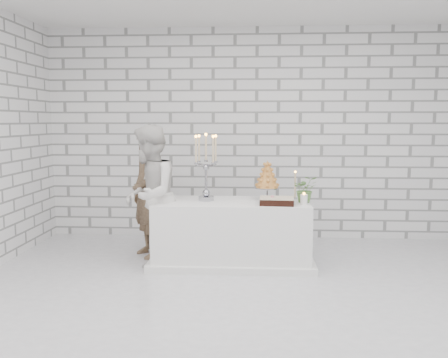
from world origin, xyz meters
The scene contains 12 objects.
ground centered at (0.00, 0.00, 0.00)m, with size 6.00×5.00×0.01m, color silver.
wall_back centered at (0.00, 2.50, 1.50)m, with size 6.00×0.01×3.00m, color white.
wall_front centered at (0.00, -2.50, 1.50)m, with size 6.00×0.01×3.00m, color white.
cake_table centered at (-0.29, 1.17, 0.38)m, with size 1.80×0.80×0.75m, color white.
groom centered at (-1.35, 1.42, 0.79)m, with size 0.58×0.38×1.59m, color #403124.
bride centered at (-1.26, 1.09, 0.82)m, with size 0.80×0.62×1.65m, color silver.
candelabra centered at (-0.60, 1.20, 1.15)m, with size 0.32×0.32×0.80m, color #9C9CA6, non-canonical shape.
croquembouche centered at (0.12, 1.31, 0.99)m, with size 0.31×0.31×0.47m, color #B8722F, non-canonical shape.
chocolate_cake centered at (0.22, 0.98, 0.79)m, with size 0.38×0.27×0.08m, color black.
pillar_candle centered at (0.53, 0.97, 0.81)m, with size 0.08×0.08×0.12m, color white.
extra_taper centered at (0.46, 1.38, 0.91)m, with size 0.06×0.06×0.32m, color beige.
flowers centered at (0.56, 1.14, 0.91)m, with size 0.28×0.24×0.31m, color #3A7031.
Camera 1 is at (-0.05, -4.33, 1.69)m, focal length 38.05 mm.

